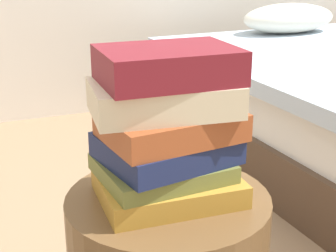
{
  "coord_description": "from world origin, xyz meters",
  "views": [
    {
      "loc": [
        -0.35,
        -0.85,
        0.91
      ],
      "look_at": [
        0.0,
        0.0,
        0.59
      ],
      "focal_mm": 55.0,
      "sensor_mm": 36.0,
      "label": 1
    }
  ],
  "objects_px": {
    "book_navy": "(168,147)",
    "book_maroon": "(169,65)",
    "book_rust": "(172,126)",
    "book_ochre": "(166,186)",
    "book_olive": "(162,168)",
    "book_cream": "(164,98)"
  },
  "relations": [
    {
      "from": "book_navy",
      "to": "book_maroon",
      "type": "xyz_separation_m",
      "value": [
        -0.0,
        -0.01,
        0.17
      ]
    },
    {
      "from": "book_navy",
      "to": "book_rust",
      "type": "relative_size",
      "value": 0.95
    },
    {
      "from": "book_maroon",
      "to": "book_ochre",
      "type": "bearing_deg",
      "value": 140.58
    },
    {
      "from": "book_navy",
      "to": "book_rust",
      "type": "distance_m",
      "value": 0.05
    },
    {
      "from": "book_olive",
      "to": "book_maroon",
      "type": "xyz_separation_m",
      "value": [
        0.01,
        -0.01,
        0.21
      ]
    },
    {
      "from": "book_ochre",
      "to": "book_navy",
      "type": "height_order",
      "value": "book_navy"
    },
    {
      "from": "book_ochre",
      "to": "book_navy",
      "type": "distance_m",
      "value": 0.08
    },
    {
      "from": "book_ochre",
      "to": "book_olive",
      "type": "relative_size",
      "value": 1.12
    },
    {
      "from": "book_maroon",
      "to": "book_navy",
      "type": "bearing_deg",
      "value": 84.77
    },
    {
      "from": "book_maroon",
      "to": "book_olive",
      "type": "bearing_deg",
      "value": 145.26
    },
    {
      "from": "book_navy",
      "to": "book_olive",
      "type": "bearing_deg",
      "value": 179.16
    },
    {
      "from": "book_rust",
      "to": "book_maroon",
      "type": "relative_size",
      "value": 1.01
    },
    {
      "from": "book_cream",
      "to": "book_ochre",
      "type": "bearing_deg",
      "value": 45.78
    },
    {
      "from": "book_navy",
      "to": "book_maroon",
      "type": "height_order",
      "value": "book_maroon"
    },
    {
      "from": "book_navy",
      "to": "book_cream",
      "type": "bearing_deg",
      "value": -145.46
    },
    {
      "from": "book_rust",
      "to": "book_cream",
      "type": "distance_m",
      "value": 0.06
    },
    {
      "from": "book_olive",
      "to": "book_rust",
      "type": "relative_size",
      "value": 0.96
    },
    {
      "from": "book_navy",
      "to": "book_cream",
      "type": "height_order",
      "value": "book_cream"
    },
    {
      "from": "book_rust",
      "to": "book_maroon",
      "type": "height_order",
      "value": "book_maroon"
    },
    {
      "from": "book_olive",
      "to": "book_rust",
      "type": "distance_m",
      "value": 0.09
    },
    {
      "from": "book_ochre",
      "to": "book_olive",
      "type": "bearing_deg",
      "value": 149.41
    },
    {
      "from": "book_rust",
      "to": "book_cream",
      "type": "relative_size",
      "value": 0.93
    }
  ]
}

